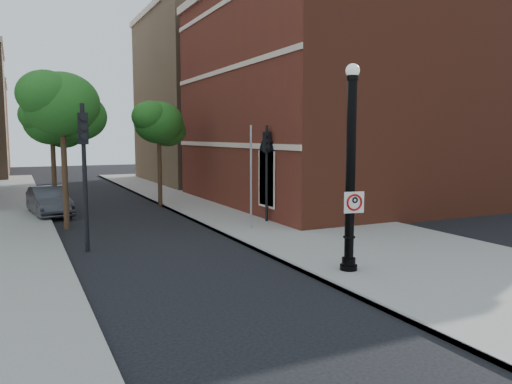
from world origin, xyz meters
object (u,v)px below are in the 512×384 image
traffic_signal_left (84,153)px  traffic_signal_right (267,158)px  lamppost (350,179)px  parked_car (49,201)px  no_parking_sign (354,202)px

traffic_signal_left → traffic_signal_right: (8.07, 2.22, -0.42)m
traffic_signal_left → traffic_signal_right: 8.38m
lamppost → parked_car: 16.92m
no_parking_sign → traffic_signal_right: size_ratio=0.14×
traffic_signal_right → lamppost: bearing=-105.9°
parked_car → traffic_signal_right: traffic_signal_right is taller
no_parking_sign → lamppost: bearing=112.9°
lamppost → traffic_signal_left: (-6.44, 6.20, 0.65)m
no_parking_sign → traffic_signal_right: bearing=90.5°
traffic_signal_right → traffic_signal_left: bearing=-169.6°
traffic_signal_right → no_parking_sign: bearing=-105.5°
no_parking_sign → parked_car: (-7.15, 15.37, -1.38)m
traffic_signal_left → lamppost: bearing=-42.5°
no_parking_sign → parked_car: bearing=126.1°
parked_car → traffic_signal_left: size_ratio=0.88×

